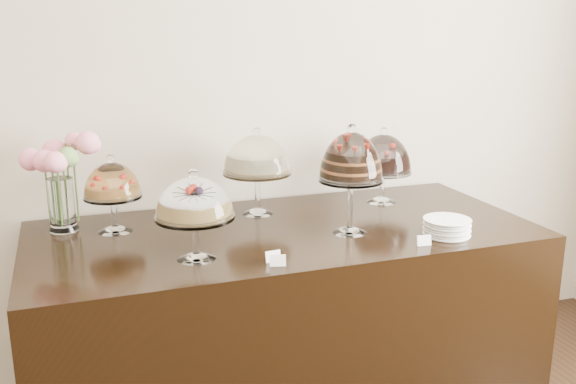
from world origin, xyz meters
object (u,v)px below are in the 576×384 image
object	(u,v)px
cake_stand_cheesecake	(257,158)
flower_vase	(59,170)
cake_stand_fruit_tart	(112,184)
display_counter	(284,322)
cake_stand_dark_choco	(383,157)
cake_stand_choco_layer	(351,161)
plate_stack	(447,227)
cake_stand_sugar_sponge	(194,202)

from	to	relation	value
cake_stand_cheesecake	flower_vase	distance (m)	0.87
cake_stand_cheesecake	cake_stand_fruit_tart	world-z (taller)	cake_stand_cheesecake
display_counter	cake_stand_cheesecake	xyz separation A→B (m)	(-0.04, 0.26, 0.72)
cake_stand_dark_choco	cake_stand_choco_layer	bearing A→B (deg)	-132.47
display_counter	cake_stand_cheesecake	bearing A→B (deg)	99.21
display_counter	cake_stand_fruit_tart	bearing A→B (deg)	163.28
cake_stand_choco_layer	cake_stand_dark_choco	xyz separation A→B (m)	(0.36, 0.39, -0.08)
cake_stand_choco_layer	cake_stand_fruit_tart	distance (m)	1.02
display_counter	cake_stand_choco_layer	distance (m)	0.82
cake_stand_cheesecake	plate_stack	size ratio (longest dim) A/B	2.12
cake_stand_sugar_sponge	cake_stand_choco_layer	world-z (taller)	cake_stand_choco_layer
flower_vase	cake_stand_cheesecake	bearing A→B (deg)	-2.89
cake_stand_fruit_tart	flower_vase	distance (m)	0.23
cake_stand_cheesecake	cake_stand_choco_layer	bearing A→B (deg)	-54.24
cake_stand_fruit_tart	plate_stack	xyz separation A→B (m)	(1.33, -0.53, -0.17)
cake_stand_sugar_sponge	cake_stand_cheesecake	world-z (taller)	cake_stand_cheesecake
display_counter	cake_stand_choco_layer	bearing A→B (deg)	-29.83
display_counter	cake_stand_fruit_tart	world-z (taller)	cake_stand_fruit_tart
cake_stand_dark_choco	plate_stack	xyz separation A→B (m)	(0.02, -0.57, -0.20)
cake_stand_sugar_sponge	cake_stand_dark_choco	world-z (taller)	cake_stand_dark_choco
cake_stand_sugar_sponge	cake_stand_dark_choco	distance (m)	1.16
cake_stand_cheesecake	cake_stand_fruit_tart	distance (m)	0.67
cake_stand_choco_layer	cake_stand_fruit_tart	bearing A→B (deg)	159.61
cake_stand_cheesecake	flower_vase	size ratio (longest dim) A/B	0.95
cake_stand_dark_choco	flower_vase	distance (m)	1.52
cake_stand_cheesecake	cake_stand_fruit_tart	bearing A→B (deg)	-175.68
cake_stand_sugar_sponge	plate_stack	distance (m)	1.08
cake_stand_sugar_sponge	flower_vase	size ratio (longest dim) A/B	0.82
display_counter	cake_stand_cheesecake	world-z (taller)	cake_stand_cheesecake
cake_stand_dark_choco	display_counter	bearing A→B (deg)	-157.78
cake_stand_choco_layer	cake_stand_cheesecake	distance (m)	0.50
cake_stand_sugar_sponge	cake_stand_choco_layer	xyz separation A→B (m)	(0.69, 0.10, 0.09)
cake_stand_cheesecake	cake_stand_dark_choco	world-z (taller)	cake_stand_cheesecake
display_counter	cake_stand_sugar_sponge	world-z (taller)	cake_stand_sugar_sponge
display_counter	plate_stack	world-z (taller)	plate_stack
display_counter	cake_stand_cheesecake	size ratio (longest dim) A/B	5.31
cake_stand_choco_layer	cake_stand_fruit_tart	size ratio (longest dim) A/B	1.39
cake_stand_choco_layer	cake_stand_sugar_sponge	bearing A→B (deg)	-171.97
cake_stand_dark_choco	flower_vase	size ratio (longest dim) A/B	0.88
cake_stand_choco_layer	cake_stand_dark_choco	size ratio (longest dim) A/B	1.25
cake_stand_cheesecake	flower_vase	xyz separation A→B (m)	(-0.87, 0.04, -0.00)
cake_stand_cheesecake	cake_stand_dark_choco	xyz separation A→B (m)	(0.65, -0.01, -0.04)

